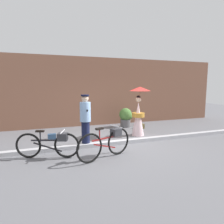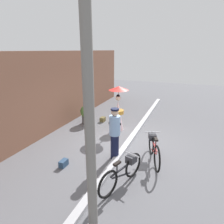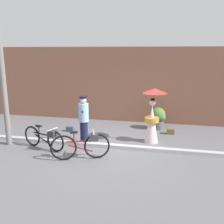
% 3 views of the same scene
% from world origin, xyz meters
% --- Properties ---
extents(ground_plane, '(30.00, 30.00, 0.00)m').
position_xyz_m(ground_plane, '(0.00, 0.00, 0.00)').
color(ground_plane, slate).
extents(building_wall, '(14.00, 0.40, 3.29)m').
position_xyz_m(building_wall, '(0.00, 3.50, 1.65)').
color(building_wall, brown).
rests_on(building_wall, ground_plane).
extents(sidewalk_curb, '(14.00, 0.20, 0.12)m').
position_xyz_m(sidewalk_curb, '(0.00, 0.00, 0.06)').
color(sidewalk_curb, '#B2B2B7').
rests_on(sidewalk_curb, ground_plane).
extents(bicycle_near_officer, '(1.65, 0.70, 0.87)m').
position_xyz_m(bicycle_near_officer, '(-0.70, -1.06, 0.44)').
color(bicycle_near_officer, black).
rests_on(bicycle_near_officer, ground_plane).
extents(bicycle_far_side, '(1.65, 0.66, 0.77)m').
position_xyz_m(bicycle_far_side, '(-2.14, -0.55, 0.39)').
color(bicycle_far_side, black).
rests_on(bicycle_far_side, ground_plane).
extents(person_officer, '(0.34, 0.38, 1.67)m').
position_xyz_m(person_officer, '(-1.03, 0.11, 0.89)').
color(person_officer, '#141938').
rests_on(person_officer, ground_plane).
extents(person_with_parasol, '(0.82, 0.82, 1.90)m').
position_xyz_m(person_with_parasol, '(1.21, 0.83, 0.97)').
color(person_with_parasol, silver).
rests_on(person_with_parasol, ground_plane).
extents(potted_plant_by_door, '(0.61, 0.60, 0.89)m').
position_xyz_m(potted_plant_by_door, '(1.37, 2.43, 0.48)').
color(potted_plant_by_door, '#59595B').
rests_on(potted_plant_by_door, ground_plane).
extents(backpack_on_pavement, '(0.29, 0.20, 0.21)m').
position_xyz_m(backpack_on_pavement, '(1.86, 1.86, 0.11)').
color(backpack_on_pavement, brown).
rests_on(backpack_on_pavement, ground_plane).
extents(backpack_spare, '(0.29, 0.17, 0.20)m').
position_xyz_m(backpack_spare, '(-2.04, 1.36, 0.10)').
color(backpack_spare, navy).
rests_on(backpack_spare, ground_plane).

